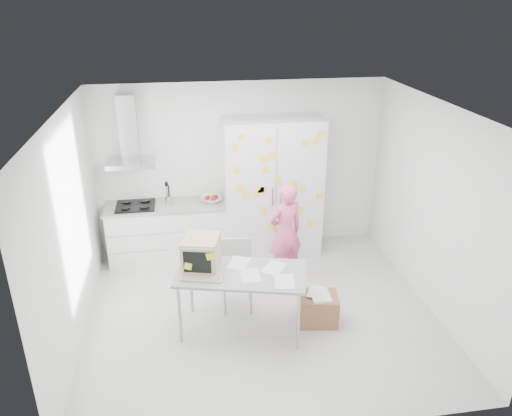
{
  "coord_description": "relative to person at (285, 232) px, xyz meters",
  "views": [
    {
      "loc": [
        -0.92,
        -5.42,
        3.92
      ],
      "look_at": [
        0.05,
        0.75,
        1.19
      ],
      "focal_mm": 35.0,
      "sensor_mm": 36.0,
      "label": 1
    }
  ],
  "objects": [
    {
      "name": "person",
      "position": [
        0.0,
        0.0,
        0.0
      ],
      "size": [
        0.63,
        0.51,
        1.49
      ],
      "primitive_type": "imported",
      "rotation": [
        0.0,
        0.0,
        3.47
      ],
      "color": "#EA5B90",
      "rests_on": "ground"
    },
    {
      "name": "desk",
      "position": [
        -1.07,
        -1.01,
        0.18
      ],
      "size": [
        1.68,
        1.12,
        1.22
      ],
      "rotation": [
        0.0,
        0.0,
        -0.25
      ],
      "color": "gray",
      "rests_on": "ground"
    },
    {
      "name": "cardboard_box",
      "position": [
        0.2,
        -1.13,
        -0.54
      ],
      "size": [
        0.54,
        0.46,
        0.43
      ],
      "rotation": [
        0.0,
        0.0,
        -0.15
      ],
      "color": "#935F40",
      "rests_on": "ground"
    },
    {
      "name": "ceiling",
      "position": [
        -0.48,
        -0.83,
        1.95
      ],
      "size": [
        4.5,
        4.0,
        0.02
      ],
      "primitive_type": "cube",
      "color": "white",
      "rests_on": "walls"
    },
    {
      "name": "floor",
      "position": [
        -0.48,
        -0.83,
        -0.76
      ],
      "size": [
        4.5,
        4.0,
        0.02
      ],
      "primitive_type": "cube",
      "color": "silver",
      "rests_on": "ground"
    },
    {
      "name": "range_hood",
      "position": [
        -2.13,
        1.01,
        1.21
      ],
      "size": [
        0.7,
        0.48,
        1.01
      ],
      "color": "silver",
      "rests_on": "walls"
    },
    {
      "name": "tall_cabinet",
      "position": [
        -0.03,
        0.85,
        0.35
      ],
      "size": [
        1.5,
        0.68,
        2.2
      ],
      "color": "silver",
      "rests_on": "ground"
    },
    {
      "name": "walls",
      "position": [
        -0.48,
        -0.11,
        0.6
      ],
      "size": [
        4.52,
        4.01,
        2.7
      ],
      "color": "white",
      "rests_on": "ground"
    },
    {
      "name": "chair",
      "position": [
        -0.77,
        -0.57,
        -0.21
      ],
      "size": [
        0.46,
        0.46,
        0.94
      ],
      "rotation": [
        0.0,
        0.0,
        -0.08
      ],
      "color": "#B1B1AF",
      "rests_on": "ground"
    },
    {
      "name": "counter_run",
      "position": [
        -1.68,
        0.87,
        -0.27
      ],
      "size": [
        1.84,
        0.63,
        1.28
      ],
      "color": "white",
      "rests_on": "ground"
    }
  ]
}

